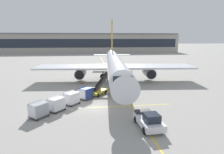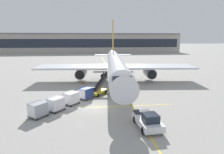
{
  "view_description": "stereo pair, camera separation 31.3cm",
  "coord_description": "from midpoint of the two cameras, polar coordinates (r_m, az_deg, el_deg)",
  "views": [
    {
      "loc": [
        -0.75,
        -25.31,
        9.4
      ],
      "look_at": [
        3.09,
        5.94,
        3.0
      ],
      "focal_mm": 30.7,
      "sensor_mm": 36.0,
      "label": 1
    },
    {
      "loc": [
        -0.44,
        -25.35,
        9.4
      ],
      "look_at": [
        3.09,
        5.94,
        3.0
      ],
      "focal_mm": 30.7,
      "sensor_mm": 36.0,
      "label": 2
    }
  ],
  "objects": [
    {
      "name": "terminal_building",
      "position": [
        133.06,
        -11.75,
        9.9
      ],
      "size": [
        143.96,
        17.42,
        12.58
      ],
      "color": "#A8A399",
      "rests_on": "ground"
    },
    {
      "name": "apron_guidance_line_lead_in",
      "position": [
        42.5,
        1.51,
        -1.28
      ],
      "size": [
        0.2,
        110.0,
        0.01
      ],
      "color": "yellow",
      "rests_on": "ground"
    },
    {
      "name": "baggage_cart_lead",
      "position": [
        30.29,
        -7.67,
        -4.71
      ],
      "size": [
        2.5,
        2.63,
        1.91
      ],
      "color": "#515156",
      "rests_on": "ground"
    },
    {
      "name": "safety_cone_engine_keepout",
      "position": [
        40.85,
        -8.44,
        -1.5
      ],
      "size": [
        0.54,
        0.54,
        0.62
      ],
      "color": "black",
      "rests_on": "ground"
    },
    {
      "name": "baggage_cart_third",
      "position": [
        26.33,
        -16.16,
        -7.58
      ],
      "size": [
        2.5,
        2.63,
        1.91
      ],
      "color": "#515156",
      "rests_on": "ground"
    },
    {
      "name": "belt_loader",
      "position": [
        32.63,
        -3.66,
        -3.57
      ],
      "size": [
        4.07,
        4.79,
        3.49
      ],
      "color": "gold",
      "rests_on": "ground"
    },
    {
      "name": "pushback_tug",
      "position": [
        21.2,
        11.01,
        -12.58
      ],
      "size": [
        2.44,
        4.55,
        1.83
      ],
      "color": "silver",
      "rests_on": "ground"
    },
    {
      "name": "apron_guidance_line_stop_bar",
      "position": [
        27.48,
        5.76,
        -8.56
      ],
      "size": [
        12.0,
        0.2,
        0.01
      ],
      "color": "yellow",
      "rests_on": "ground"
    },
    {
      "name": "ground_crew_by_carts",
      "position": [
        32.86,
        -3.41,
        -3.34
      ],
      "size": [
        0.56,
        0.31,
        1.74
      ],
      "color": "black",
      "rests_on": "ground"
    },
    {
      "name": "baggage_cart_fourth",
      "position": [
        25.02,
        -20.92,
        -8.91
      ],
      "size": [
        2.5,
        2.63,
        1.91
      ],
      "color": "#515156",
      "rests_on": "ground"
    },
    {
      "name": "ground_plane",
      "position": [
        27.02,
        -4.83,
        -8.9
      ],
      "size": [
        600.0,
        600.0,
        0.0
      ],
      "primitive_type": "plane",
      "color": "#9E9B93"
    },
    {
      "name": "parked_airplane",
      "position": [
        42.66,
        1.25,
        3.71
      ],
      "size": [
        35.02,
        44.23,
        14.88
      ],
      "color": "silver",
      "rests_on": "ground"
    },
    {
      "name": "ground_crew_by_loader",
      "position": [
        31.78,
        -5.78,
        -3.89
      ],
      "size": [
        0.43,
        0.45,
        1.74
      ],
      "color": "#514C42",
      "rests_on": "ground"
    },
    {
      "name": "baggage_cart_second",
      "position": [
        28.29,
        -11.8,
        -6.03
      ],
      "size": [
        2.5,
        2.63,
        1.91
      ],
      "color": "#515156",
      "rests_on": "ground"
    }
  ]
}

